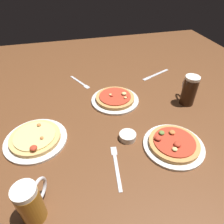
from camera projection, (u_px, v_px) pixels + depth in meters
name	position (u px, v px, depth m)	size (l,w,h in m)	color
ground_plane	(112.00, 117.00, 1.08)	(2.40, 2.40, 0.03)	brown
pizza_plate_near	(36.00, 139.00, 0.92)	(0.28, 0.28, 0.05)	silver
pizza_plate_far	(115.00, 99.00, 1.16)	(0.27, 0.27, 0.05)	silver
pizza_plate_side	(174.00, 144.00, 0.89)	(0.27, 0.27, 0.05)	silver
beer_mug_dark	(189.00, 90.00, 1.11)	(0.08, 0.14, 0.17)	black
beer_mug_amber	(31.00, 202.00, 0.62)	(0.09, 0.12, 0.16)	#9E6619
ramekin_sauce	(128.00, 136.00, 0.93)	(0.08, 0.08, 0.03)	silver
fork_left	(80.00, 82.00, 1.33)	(0.11, 0.19, 0.01)	silver
knife_right	(156.00, 74.00, 1.41)	(0.23, 0.12, 0.01)	silver
fork_spare	(116.00, 166.00, 0.82)	(0.05, 0.22, 0.01)	silver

